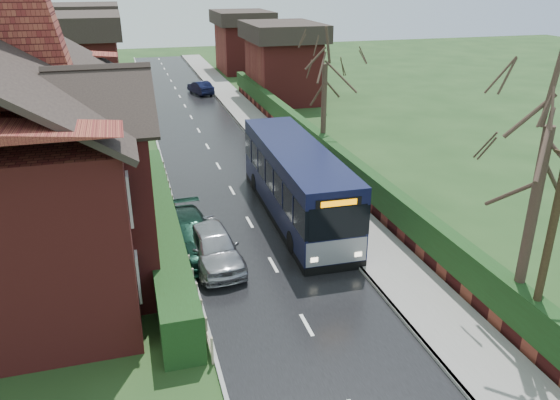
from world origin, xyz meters
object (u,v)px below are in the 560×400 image
object	(u,v)px
car_silver	(213,246)
car_green	(189,236)
bus_stop_sign	(357,220)
brick_house	(15,153)
telegraph_pole	(547,252)
bus	(296,183)

from	to	relation	value
car_silver	car_green	distance (m)	1.42
car_green	bus_stop_sign	distance (m)	6.61
brick_house	telegraph_pole	world-z (taller)	brick_house
telegraph_pole	bus_stop_sign	bearing A→B (deg)	108.56
brick_house	bus	xyz separation A→B (m)	(10.93, 1.35, -2.75)
car_silver	telegraph_pole	size ratio (longest dim) A/B	0.66
brick_house	bus_stop_sign	bearing A→B (deg)	-14.76
bus	bus_stop_sign	size ratio (longest dim) A/B	4.30
bus	bus_stop_sign	xyz separation A→B (m)	(1.00, -4.50, 0.04)
brick_house	telegraph_pole	bearing A→B (deg)	-33.92
car_silver	bus_stop_sign	distance (m)	5.55
brick_house	car_green	xyz separation A→B (m)	(5.83, -0.78, -3.68)
bus	car_green	size ratio (longest dim) A/B	2.25
car_silver	car_green	xyz separation A→B (m)	(-0.75, 1.20, -0.04)
brick_house	car_silver	bearing A→B (deg)	-16.70
brick_house	car_green	bearing A→B (deg)	-7.57
brick_house	car_green	distance (m)	6.94
bus	car_green	world-z (taller)	bus
bus_stop_sign	telegraph_pole	size ratio (longest dim) A/B	0.39
bus	telegraph_pole	distance (m)	11.82
car_green	telegraph_pole	size ratio (longest dim) A/B	0.74
car_silver	telegraph_pole	bearing A→B (deg)	-49.28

